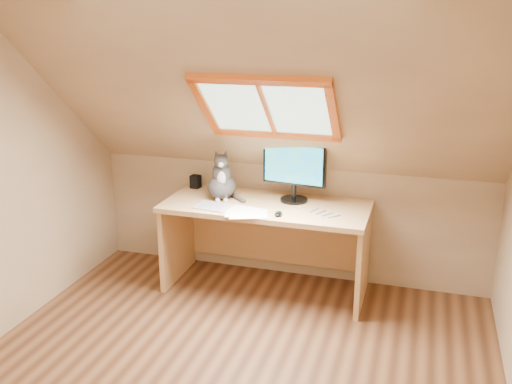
% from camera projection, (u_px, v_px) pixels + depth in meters
% --- Properties ---
extents(room_shell, '(3.52, 3.52, 2.41)m').
position_uv_depth(room_shell, '(211.00, 174.00, 3.13)').
color(room_shell, tan).
rests_on(room_shell, ground).
extents(desk, '(1.69, 0.74, 0.77)m').
position_uv_depth(desk, '(268.00, 227.00, 4.84)').
color(desk, tan).
rests_on(desk, ground).
extents(monitor, '(0.54, 0.23, 0.50)m').
position_uv_depth(monitor, '(294.00, 168.00, 4.68)').
color(monitor, black).
rests_on(monitor, desk).
extents(cat, '(0.31, 0.34, 0.43)m').
position_uv_depth(cat, '(222.00, 181.00, 4.80)').
color(cat, '#494441').
rests_on(cat, desk).
extents(desk_speaker, '(0.09, 0.09, 0.12)m').
position_uv_depth(desk_speaker, '(196.00, 182.00, 5.11)').
color(desk_speaker, black).
rests_on(desk_speaker, desk).
extents(graphics_tablet, '(0.31, 0.24, 0.01)m').
position_uv_depth(graphics_tablet, '(213.00, 207.00, 4.62)').
color(graphics_tablet, '#B2B2B7').
rests_on(graphics_tablet, desk).
extents(mouse, '(0.06, 0.10, 0.03)m').
position_uv_depth(mouse, '(278.00, 214.00, 4.42)').
color(mouse, black).
rests_on(mouse, desk).
extents(papers, '(0.35, 0.30, 0.01)m').
position_uv_depth(papers, '(241.00, 212.00, 4.50)').
color(papers, white).
rests_on(papers, desk).
extents(cables, '(0.51, 0.26, 0.01)m').
position_uv_depth(cables, '(312.00, 213.00, 4.48)').
color(cables, silver).
rests_on(cables, desk).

